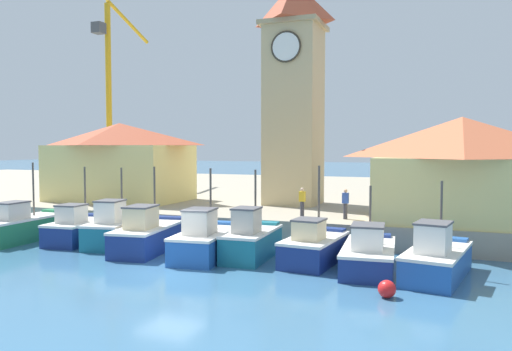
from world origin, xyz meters
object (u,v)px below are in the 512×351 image
Objects in this scene: fishing_boat_center at (206,240)px; warehouse_right at (461,168)px; fishing_boat_mid_right at (251,240)px; clock_tower at (294,88)px; fishing_boat_left_inner at (117,229)px; port_crane_near at (110,116)px; fishing_boat_far_left at (25,226)px; mooring_buoy at (387,289)px; fishing_boat_left_outer at (80,229)px; fishing_boat_far_right at (437,259)px; dock_worker_along_quay at (345,203)px; fishing_boat_right_inner at (314,247)px; dock_worker_near_tower at (302,202)px; warehouse_left at (120,161)px; fishing_boat_right_outer at (369,254)px; fishing_boat_mid_left at (149,235)px.

warehouse_right reaches higher than fishing_boat_center.
clock_tower is (-1.34, 11.13, 8.23)m from fishing_boat_mid_right.
fishing_boat_left_inner is 24.65m from port_crane_near.
clock_tower is (11.85, 11.56, 8.27)m from fishing_boat_far_left.
warehouse_right is 14.40× the size of mooring_buoy.
fishing_boat_left_outer is 0.84× the size of fishing_boat_far_right.
port_crane_near reaches higher than dock_worker_along_quay.
fishing_boat_center is at bearing -171.07° from fishing_boat_right_inner.
clock_tower is 10.15× the size of dock_worker_near_tower.
port_crane_near is 11.10× the size of dock_worker_along_quay.
warehouse_left is (-11.71, 9.52, 3.32)m from fishing_boat_center.
clock_tower is (-6.72, 11.49, 8.38)m from fishing_boat_right_outer.
fishing_boat_mid_right is at bearing -1.22° from fishing_boat_left_outer.
fishing_boat_mid_left is 3.34× the size of dock_worker_along_quay.
warehouse_left is at bearing 93.37° from fishing_boat_far_left.
dock_worker_along_quay is at bearing 85.75° from fishing_boat_right_inner.
fishing_boat_left_inner is 2.49m from fishing_boat_mid_left.
fishing_boat_far_left is 0.96× the size of fishing_boat_mid_left.
fishing_boat_right_outer is (10.70, -0.04, -0.12)m from fishing_boat_mid_left.
warehouse_right is 5.42× the size of dock_worker_along_quay.
warehouse_left reaches higher than warehouse_right.
dock_worker_near_tower is at bearing -13.67° from warehouse_left.
fishing_boat_center is 0.28× the size of port_crane_near.
fishing_boat_mid_right reaches higher than fishing_boat_right_outer.
fishing_boat_right_inner is 0.46× the size of warehouse_left.
fishing_boat_center is at bearing 158.51° from mooring_buoy.
warehouse_right is at bearing -22.39° from clock_tower.
fishing_boat_far_right is at bearing -0.12° from fishing_boat_center.
warehouse_left reaches higher than fishing_boat_left_inner.
dock_worker_near_tower is at bearing 179.30° from dock_worker_along_quay.
fishing_boat_far_left reaches higher than fishing_boat_left_inner.
fishing_boat_right_outer is at bearing -25.85° from warehouse_left.
warehouse_right is 5.42× the size of dock_worker_near_tower.
fishing_boat_mid_right is at bearing -40.50° from port_crane_near.
fishing_boat_far_left is 18.50m from clock_tower.
fishing_boat_mid_right is 0.84× the size of fishing_boat_right_outer.
warehouse_right is (9.04, 6.85, 3.21)m from fishing_boat_mid_right.
fishing_boat_left_outer is at bearing 177.88° from fishing_boat_right_outer.
fishing_boat_left_inner is at bearing 8.29° from fishing_boat_far_left.
fishing_boat_center is 10.08m from fishing_boat_far_right.
clock_tower is (-4.27, 10.96, 8.34)m from fishing_boat_right_inner.
fishing_boat_mid_right is (7.72, -0.37, 0.00)m from fishing_boat_left_inner.
fishing_boat_left_inner is 18.25m from warehouse_right.
warehouse_left reaches higher than fishing_boat_center.
warehouse_right is 11.74m from mooring_buoy.
fishing_boat_mid_left reaches higher than fishing_boat_left_outer.
dock_worker_along_quay is (8.63, 5.63, 1.31)m from fishing_boat_mid_left.
dock_worker_along_quay is at bearing -165.00° from warehouse_right.
mooring_buoy is (20.27, -12.89, -3.82)m from warehouse_left.
clock_tower reaches higher than warehouse_right.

